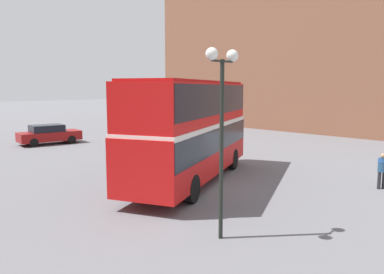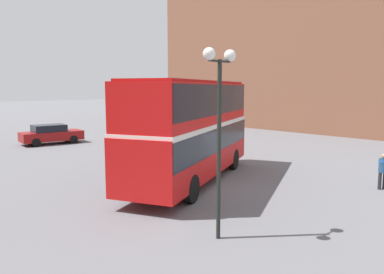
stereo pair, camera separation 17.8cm
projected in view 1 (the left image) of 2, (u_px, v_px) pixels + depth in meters
The scene contains 6 objects.
ground_plane at pixel (203, 186), 16.65m from camera, with size 240.00×240.00×0.00m, color slate.
building_row_right at pixel (308, 49), 41.13m from camera, with size 11.82×35.42×17.21m.
double_decker_bus at pixel (192, 124), 17.14m from camera, with size 10.33×6.76×4.66m.
pedestrian_foreground at pixel (382, 167), 16.10m from camera, with size 0.53×0.53×1.56m.
parked_car_kerb_near at pixel (49, 134), 29.12m from camera, with size 4.73×2.37×1.51m.
street_lamp_twin_globe at pixel (222, 101), 10.36m from camera, with size 1.18×0.34×5.41m.
Camera 1 is at (-11.58, -11.38, 4.33)m, focal length 35.00 mm.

